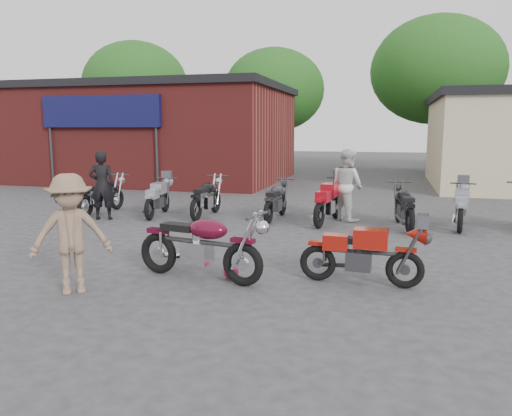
% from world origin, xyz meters
% --- Properties ---
extents(ground, '(90.00, 90.00, 0.00)m').
position_xyz_m(ground, '(0.00, 0.00, 0.00)').
color(ground, '#323235').
extents(brick_building, '(12.00, 8.00, 4.00)m').
position_xyz_m(brick_building, '(-9.00, 14.00, 2.00)').
color(brick_building, maroon).
rests_on(brick_building, ground).
extents(tree_0, '(6.56, 6.56, 8.20)m').
position_xyz_m(tree_0, '(-14.00, 22.00, 4.10)').
color(tree_0, '#134312').
rests_on(tree_0, ground).
extents(tree_1, '(5.92, 5.92, 7.40)m').
position_xyz_m(tree_1, '(-5.00, 22.00, 3.70)').
color(tree_1, '#134312').
rests_on(tree_1, ground).
extents(tree_2, '(7.04, 7.04, 8.80)m').
position_xyz_m(tree_2, '(4.00, 22.00, 4.40)').
color(tree_2, '#134312').
rests_on(tree_2, ground).
extents(vintage_motorcycle, '(2.24, 1.09, 1.24)m').
position_xyz_m(vintage_motorcycle, '(-1.01, -0.18, 0.62)').
color(vintage_motorcycle, '#540A20').
rests_on(vintage_motorcycle, ground).
extents(sportbike, '(1.82, 0.67, 1.04)m').
position_xyz_m(sportbike, '(1.45, 0.23, 0.52)').
color(sportbike, '#A4160D').
rests_on(sportbike, ground).
extents(helmet, '(0.32, 0.32, 0.22)m').
position_xyz_m(helmet, '(-0.58, -0.01, 0.11)').
color(helmet, '#B21336').
rests_on(helmet, ground).
extents(person_dark, '(0.75, 0.59, 1.80)m').
position_xyz_m(person_dark, '(-5.42, 4.10, 0.90)').
color(person_dark, black).
rests_on(person_dark, ground).
extents(person_light, '(1.13, 1.12, 1.84)m').
position_xyz_m(person_light, '(0.74, 5.63, 0.92)').
color(person_light, silver).
rests_on(person_light, ground).
extents(person_tan, '(1.28, 1.19, 1.73)m').
position_xyz_m(person_tan, '(-2.57, -1.25, 0.87)').
color(person_tan, '#81664F').
rests_on(person_tan, ground).
extents(row_bike_0, '(0.79, 2.00, 1.14)m').
position_xyz_m(row_bike_0, '(-5.97, 4.95, 0.57)').
color(row_bike_0, black).
rests_on(row_bike_0, ground).
extents(row_bike_1, '(0.86, 1.92, 1.07)m').
position_xyz_m(row_bike_1, '(-4.28, 4.99, 0.54)').
color(row_bike_1, '#8E919B').
rests_on(row_bike_1, ground).
extents(row_bike_2, '(0.67, 2.01, 1.16)m').
position_xyz_m(row_bike_2, '(-2.94, 5.19, 0.58)').
color(row_bike_2, black).
rests_on(row_bike_2, ground).
extents(row_bike_3, '(0.70, 1.92, 1.10)m').
position_xyz_m(row_bike_3, '(-1.06, 5.31, 0.55)').
color(row_bike_3, '#272729').
rests_on(row_bike_3, ground).
extents(row_bike_4, '(1.00, 2.14, 1.19)m').
position_xyz_m(row_bike_4, '(0.33, 5.14, 0.60)').
color(row_bike_4, '#AF0E1B').
rests_on(row_bike_4, ground).
extents(row_bike_5, '(0.96, 2.06, 1.15)m').
position_xyz_m(row_bike_5, '(2.15, 4.99, 0.57)').
color(row_bike_5, black).
rests_on(row_bike_5, ground).
extents(row_bike_6, '(0.89, 1.98, 1.11)m').
position_xyz_m(row_bike_6, '(3.47, 5.34, 0.55)').
color(row_bike_6, '#9495A2').
rests_on(row_bike_6, ground).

